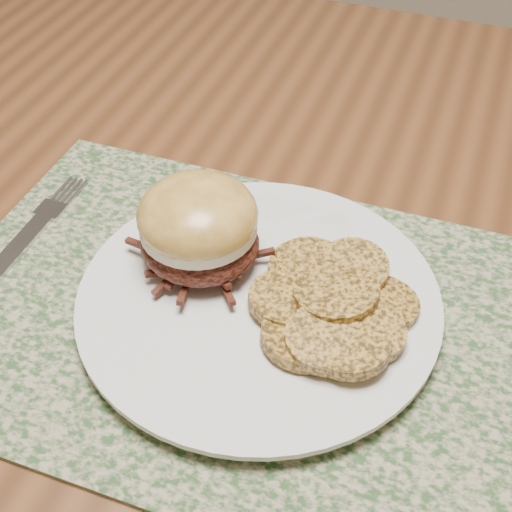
{
  "coord_description": "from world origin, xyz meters",
  "views": [
    {
      "loc": [
        0.0,
        -0.46,
        1.16
      ],
      "look_at": [
        -0.13,
        -0.09,
        0.79
      ],
      "focal_mm": 50.0,
      "sensor_mm": 36.0,
      "label": 1
    }
  ],
  "objects": [
    {
      "name": "dining_table",
      "position": [
        0.0,
        0.0,
        0.67
      ],
      "size": [
        1.5,
        0.9,
        0.75
      ],
      "color": "brown",
      "rests_on": "ground"
    },
    {
      "name": "fork",
      "position": [
        -0.34,
        -0.12,
        0.76
      ],
      "size": [
        0.02,
        0.2,
        0.0
      ],
      "rotation": [
        0.0,
        0.0,
        0.0
      ],
      "color": "#B8B8BF",
      "rests_on": "placemat"
    },
    {
      "name": "placemat",
      "position": [
        -0.15,
        -0.12,
        0.75
      ],
      "size": [
        0.45,
        0.33,
        0.0
      ],
      "primitive_type": "cube",
      "color": "#2F4F28",
      "rests_on": "dining_table"
    },
    {
      "name": "dinner_plate",
      "position": [
        -0.12,
        -0.11,
        0.76
      ],
      "size": [
        0.26,
        0.26,
        0.02
      ],
      "primitive_type": "cylinder",
      "color": "white",
      "rests_on": "placemat"
    },
    {
      "name": "pork_sandwich",
      "position": [
        -0.18,
        -0.09,
        0.8
      ],
      "size": [
        0.12,
        0.12,
        0.07
      ],
      "rotation": [
        0.0,
        0.0,
        -0.36
      ],
      "color": "black",
      "rests_on": "dinner_plate"
    },
    {
      "name": "roasted_potatoes",
      "position": [
        -0.07,
        -0.11,
        0.78
      ],
      "size": [
        0.14,
        0.16,
        0.03
      ],
      "color": "#B98536",
      "rests_on": "dinner_plate"
    }
  ]
}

